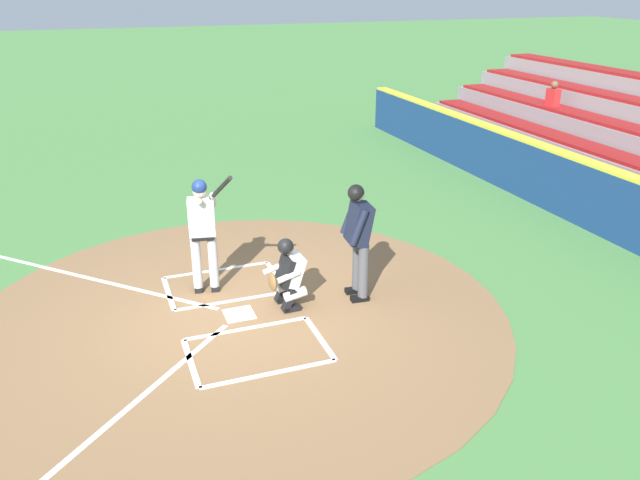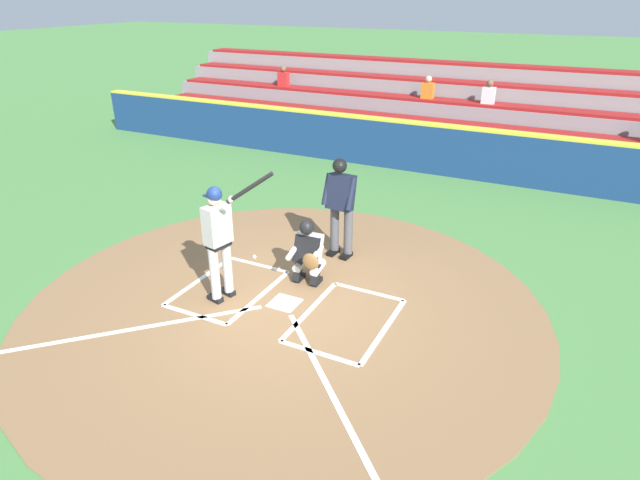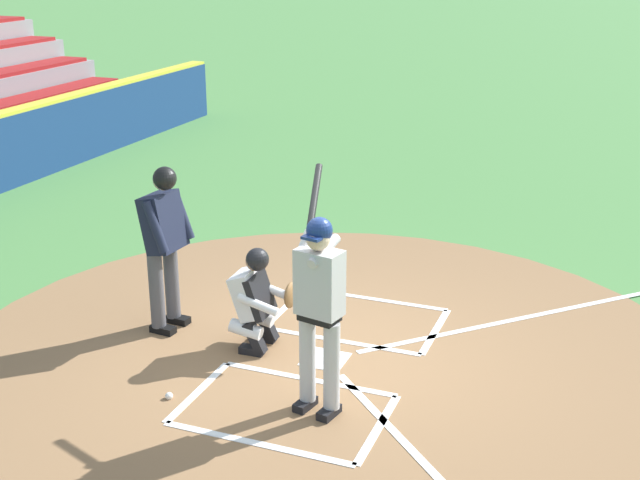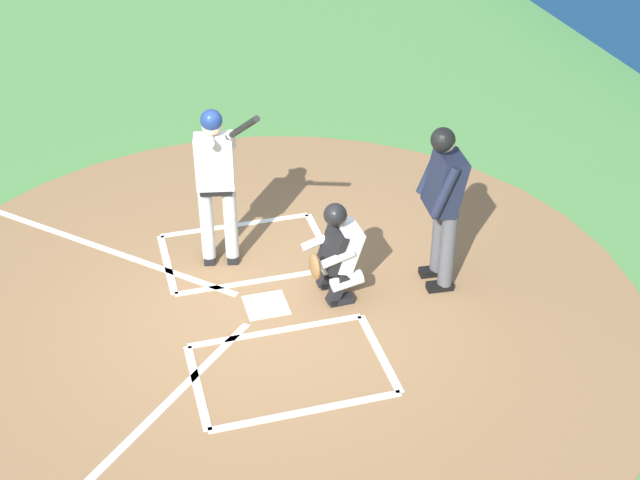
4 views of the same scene
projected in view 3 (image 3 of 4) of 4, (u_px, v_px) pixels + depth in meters
ground_plane at (325, 360)px, 8.66m from camera, size 120.00×120.00×0.00m
dirt_circle at (325, 360)px, 8.66m from camera, size 8.00×8.00×0.01m
home_plate_and_chalk at (408, 374)px, 8.36m from camera, size 7.93×4.91×0.01m
batter at (319, 301)px, 7.38m from camera, size 1.03×0.57×2.13m
catcher at (257, 297)px, 8.74m from camera, size 0.60×0.60×1.13m
plate_umpire at (164, 237)px, 9.02m from camera, size 0.60×0.44×1.86m
baseball at (169, 396)px, 7.92m from camera, size 0.07×0.07×0.07m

